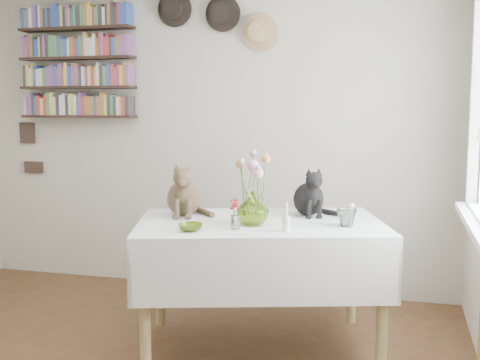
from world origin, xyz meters
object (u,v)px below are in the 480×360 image
(tabby_cat, at_px, (184,188))
(flower_vase, at_px, (253,208))
(black_cat, at_px, (309,190))
(bookshelf_unit, at_px, (77,63))
(dining_table, at_px, (260,252))

(tabby_cat, xyz_separation_m, flower_vase, (0.50, -0.20, -0.07))
(black_cat, xyz_separation_m, bookshelf_unit, (-2.06, 0.76, 0.89))
(tabby_cat, relative_size, black_cat, 1.09)
(dining_table, bearing_deg, tabby_cat, 172.12)
(dining_table, distance_m, flower_vase, 0.32)
(tabby_cat, xyz_separation_m, bookshelf_unit, (-1.29, 0.97, 0.88))
(tabby_cat, distance_m, flower_vase, 0.54)
(dining_table, xyz_separation_m, flower_vase, (-0.02, -0.13, 0.29))
(dining_table, height_order, tabby_cat, tabby_cat)
(dining_table, distance_m, bookshelf_unit, 2.43)
(dining_table, relative_size, black_cat, 5.27)
(bookshelf_unit, bearing_deg, flower_vase, -33.25)
(flower_vase, distance_m, bookshelf_unit, 2.34)
(tabby_cat, xyz_separation_m, black_cat, (0.77, 0.21, -0.01))
(dining_table, height_order, bookshelf_unit, bookshelf_unit)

